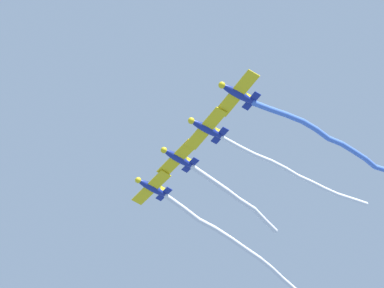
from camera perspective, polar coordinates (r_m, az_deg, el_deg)
name	(u,v)px	position (r m, az deg, el deg)	size (l,w,h in m)	color
airplane_lead	(151,187)	(84.43, -4.24, -4.51)	(7.99, 6.16, 1.99)	navy
smoke_trail_lead	(243,249)	(94.05, 5.27, -10.82)	(9.92, 33.93, 2.81)	white
airplane_left_wing	(177,158)	(80.64, -1.53, -1.45)	(7.97, 6.16, 1.99)	navy
smoke_trail_left_wing	(238,200)	(86.49, 4.80, -5.77)	(5.71, 19.61, 1.48)	white
airplane_right_wing	(206,128)	(76.82, 1.44, 1.62)	(7.87, 6.12, 1.99)	navy
smoke_trail_right_wing	(299,175)	(84.29, 10.99, -3.18)	(13.76, 25.13, 2.13)	white
airplane_slot	(237,93)	(73.96, 4.68, 5.26)	(7.83, 6.10, 1.99)	navy
smoke_trail_slot	(328,138)	(82.62, 13.88, 0.61)	(12.60, 25.30, 4.49)	#4C75DB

